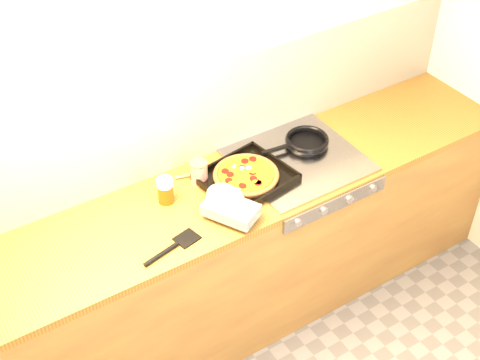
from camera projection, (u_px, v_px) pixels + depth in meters
room_shell at (187, 119)px, 3.14m from camera, size 3.20×3.20×3.20m
counter_run at (221, 260)px, 3.40m from camera, size 3.20×0.62×0.90m
stovetop at (298, 160)px, 3.29m from camera, size 0.60×0.56×0.02m
pizza_on_tray at (241, 184)px, 3.10m from camera, size 0.54×0.52×0.07m
frying_pan at (306, 141)px, 3.36m from camera, size 0.38×0.24×0.04m
tomato_can at (199, 172)px, 3.14m from camera, size 0.11×0.11×0.12m
juice_glass at (165, 190)px, 3.03m from camera, size 0.09×0.09×0.13m
wooden_spoon at (211, 171)px, 3.22m from camera, size 0.30×0.11×0.02m
black_spatula at (172, 247)px, 2.83m from camera, size 0.29×0.11×0.02m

